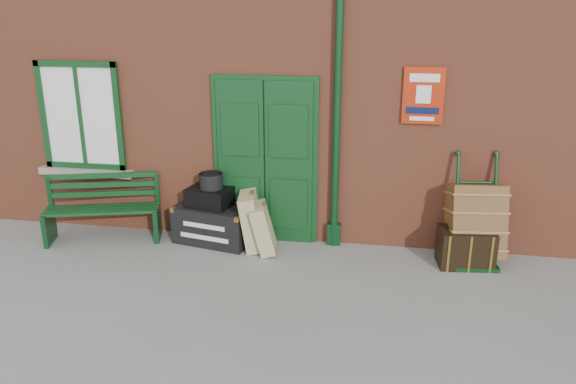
% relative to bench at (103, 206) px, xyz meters
% --- Properties ---
extents(ground, '(80.00, 80.00, 0.00)m').
position_rel_bench_xyz_m(ground, '(2.52, -1.09, -0.47)').
color(ground, gray).
rests_on(ground, ground).
extents(station_building, '(10.30, 4.30, 4.36)m').
position_rel_bench_xyz_m(station_building, '(2.51, 2.40, 1.69)').
color(station_building, '#9B4B32').
rests_on(station_building, ground).
extents(bench, '(1.59, 0.88, 0.94)m').
position_rel_bench_xyz_m(bench, '(0.00, 0.00, 0.00)').
color(bench, '#0F3A18').
rests_on(bench, ground).
extents(houdini_trunk, '(1.13, 0.77, 0.52)m').
position_rel_bench_xyz_m(houdini_trunk, '(1.54, 0.16, -0.22)').
color(houdini_trunk, black).
rests_on(houdini_trunk, ground).
extents(strongbox, '(0.64, 0.52, 0.26)m').
position_rel_bench_xyz_m(strongbox, '(1.49, 0.16, 0.17)').
color(strongbox, black).
rests_on(strongbox, houdini_trunk).
extents(hatbox, '(0.37, 0.37, 0.21)m').
position_rel_bench_xyz_m(hatbox, '(1.52, 0.16, 0.40)').
color(hatbox, black).
rests_on(hatbox, strongbox).
extents(suitcase_back, '(0.41, 0.58, 0.77)m').
position_rel_bench_xyz_m(suitcase_back, '(2.09, 0.04, -0.09)').
color(suitcase_back, tan).
rests_on(suitcase_back, ground).
extents(suitcase_front, '(0.42, 0.53, 0.67)m').
position_rel_bench_xyz_m(suitcase_front, '(2.27, -0.06, -0.14)').
color(suitcase_front, tan).
rests_on(suitcase_front, ground).
extents(porter_trolley, '(0.74, 0.79, 1.36)m').
position_rel_bench_xyz_m(porter_trolley, '(4.95, 0.13, 0.05)').
color(porter_trolley, '#0D3517').
rests_on(porter_trolley, ground).
extents(dark_trunk, '(0.71, 0.51, 0.48)m').
position_rel_bench_xyz_m(dark_trunk, '(4.85, -0.02, -0.24)').
color(dark_trunk, black).
rests_on(dark_trunk, ground).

